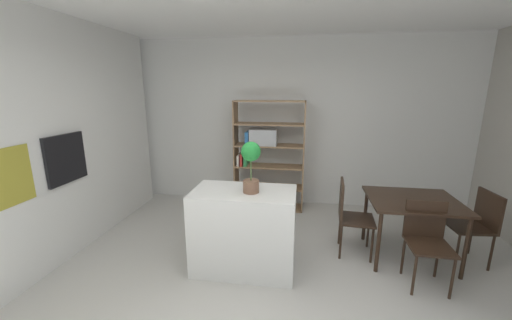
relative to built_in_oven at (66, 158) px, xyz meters
The scene contains 10 objects.
ground_plane 2.71m from the built_in_oven, 12.37° to the right, with size 8.58×8.58×0.00m, color beige.
back_partition 3.22m from the built_in_oven, 42.34° to the left, with size 6.25×0.06×2.82m, color silver.
built_in_oven is the anchor object (origin of this frame).
kitchen_island 2.22m from the built_in_oven, ahead, with size 1.12×0.63×0.92m, color silver.
potted_plant_on_island 2.18m from the built_in_oven, ahead, with size 0.20×0.20×0.54m.
open_bookshelf 2.78m from the built_in_oven, 41.08° to the left, with size 1.15×0.36×1.81m.
dining_table 4.06m from the built_in_oven, ahead, with size 0.99×0.86×0.74m.
dining_chair_near 4.05m from the built_in_oven, ahead, with size 0.41×0.42×0.86m.
dining_chair_island_side 3.39m from the built_in_oven, ahead, with size 0.44×0.46×0.91m.
dining_chair_window_side 4.78m from the built_in_oven, ahead, with size 0.46×0.46×0.86m.
Camera 1 is at (0.32, -2.45, 1.99)m, focal length 20.94 mm.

